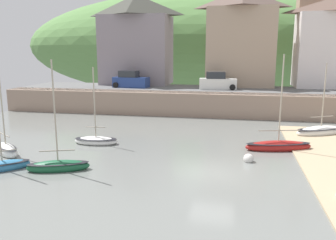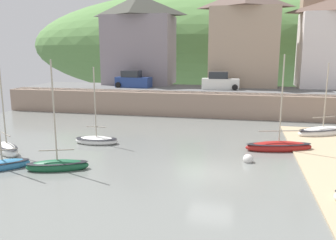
{
  "view_description": "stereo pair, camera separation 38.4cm",
  "coord_description": "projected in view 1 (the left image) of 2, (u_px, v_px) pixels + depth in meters",
  "views": [
    {
      "loc": [
        1.07,
        -18.71,
        6.78
      ],
      "look_at": [
        -3.38,
        4.24,
        2.03
      ],
      "focal_mm": 37.24,
      "sensor_mm": 36.0,
      "label": 1
    },
    {
      "loc": [
        1.44,
        -18.64,
        6.78
      ],
      "look_at": [
        -3.38,
        4.24,
        2.03
      ],
      "focal_mm": 37.24,
      "sensor_mm": 36.0,
      "label": 2
    }
  ],
  "objects": [
    {
      "name": "quay_seawall",
      "position": [
        224.0,
        103.0,
        36.12
      ],
      "size": [
        48.0,
        9.4,
        2.4
      ],
      "color": "gray",
      "rests_on": "ground"
    },
    {
      "name": "hillside_backdrop",
      "position": [
        216.0,
        46.0,
        71.75
      ],
      "size": [
        80.0,
        44.0,
        21.57
      ],
      "color": "#5C8C49",
      "rests_on": "ground"
    },
    {
      "name": "waterfront_building_left",
      "position": [
        137.0,
        39.0,
        44.35
      ],
      "size": [
        8.82,
        6.05,
        11.11
      ],
      "color": "gray",
      "rests_on": "ground"
    },
    {
      "name": "waterfront_building_centre",
      "position": [
        241.0,
        38.0,
        41.89
      ],
      "size": [
        8.22,
        6.06,
        11.38
      ],
      "color": "tan",
      "rests_on": "ground"
    },
    {
      "name": "waterfront_building_right",
      "position": [
        335.0,
        42.0,
        40.01
      ],
      "size": [
        8.83,
        5.18,
        10.32
      ],
      "color": "silver",
      "rests_on": "ground"
    },
    {
      "name": "church_with_spire",
      "position": [
        309.0,
        15.0,
        43.62
      ],
      "size": [
        3.0,
        3.0,
        16.84
      ],
      "color": "tan",
      "rests_on": "ground"
    },
    {
      "name": "sailboat_white_hull",
      "position": [
        58.0,
        166.0,
        19.83
      ],
      "size": [
        3.65,
        2.13,
        6.43
      ],
      "rotation": [
        0.0,
        0.0,
        0.35
      ],
      "color": "#1A5937",
      "rests_on": "ground"
    },
    {
      "name": "rowboat_small_beached",
      "position": [
        96.0,
        140.0,
        25.48
      ],
      "size": [
        3.26,
        1.55,
        5.73
      ],
      "rotation": [
        0.0,
        0.0,
        0.05
      ],
      "color": "white",
      "rests_on": "ground"
    },
    {
      "name": "motorboat_with_cabin",
      "position": [
        321.0,
        131.0,
        28.11
      ],
      "size": [
        4.66,
        3.39,
        5.98
      ],
      "rotation": [
        0.0,
        0.0,
        0.5
      ],
      "color": "white",
      "rests_on": "ground"
    },
    {
      "name": "fishing_boat_green",
      "position": [
        6.0,
        149.0,
        22.89
      ],
      "size": [
        3.0,
        2.53,
        6.01
      ],
      "rotation": [
        0.0,
        0.0,
        -0.62
      ],
      "color": "white",
      "rests_on": "ground"
    },
    {
      "name": "sailboat_nearest_shore",
      "position": [
        278.0,
        146.0,
        23.89
      ],
      "size": [
        4.73,
        2.24,
        6.67
      ],
      "rotation": [
        0.0,
        0.0,
        0.25
      ],
      "color": "#A11D1A",
      "rests_on": "ground"
    },
    {
      "name": "sailboat_tall_mast",
      "position": [
        2.0,
        165.0,
        19.91
      ],
      "size": [
        2.93,
        2.68,
        6.21
      ],
      "rotation": [
        0.0,
        0.0,
        0.7
      ],
      "color": "teal",
      "rests_on": "ground"
    },
    {
      "name": "parked_car_near_slipway",
      "position": [
        131.0,
        80.0,
        40.89
      ],
      "size": [
        4.25,
        2.11,
        1.95
      ],
      "rotation": [
        0.0,
        0.0,
        -0.1
      ],
      "color": "navy",
      "rests_on": "ground"
    },
    {
      "name": "parked_car_by_wall",
      "position": [
        217.0,
        82.0,
        39.0
      ],
      "size": [
        4.23,
        2.03,
        1.95
      ],
      "rotation": [
        0.0,
        0.0,
        0.08
      ],
      "color": "white",
      "rests_on": "ground"
    },
    {
      "name": "mooring_buoy",
      "position": [
        249.0,
        159.0,
        21.4
      ],
      "size": [
        0.62,
        0.62,
        0.62
      ],
      "color": "silver",
      "rests_on": "ground"
    }
  ]
}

